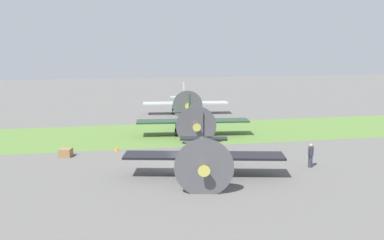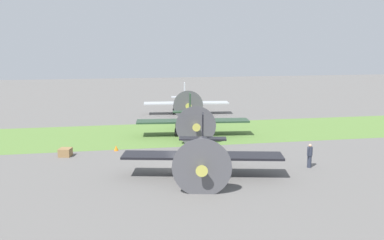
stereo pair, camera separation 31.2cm
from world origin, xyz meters
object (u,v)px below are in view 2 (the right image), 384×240
object	(u,v)px
ground_crew_chief	(310,155)
supply_crate	(65,152)
airplane_wingman	(193,119)
airplane_trail	(186,101)
runway_marker_cone	(116,148)
airplane_lead	(202,152)

from	to	relation	value
ground_crew_chief	supply_crate	size ratio (longest dim) A/B	1.92
airplane_wingman	airplane_trail	xyz separation A→B (m)	(-1.56, -12.43, -0.02)
airplane_trail	runway_marker_cone	distance (m)	19.33
ground_crew_chief	airplane_wingman	bearing A→B (deg)	80.74
airplane_lead	runway_marker_cone	xyz separation A→B (m)	(5.63, -7.73, -1.37)
ground_crew_chief	runway_marker_cone	world-z (taller)	ground_crew_chief
airplane_wingman	runway_marker_cone	bearing A→B (deg)	38.90
airplane_wingman	runway_marker_cone	distance (m)	8.81
airplane_lead	supply_crate	size ratio (longest dim) A/B	11.91
airplane_lead	ground_crew_chief	bearing A→B (deg)	-165.19
airplane_lead	airplane_wingman	xyz separation A→B (m)	(-1.70, -12.41, 0.02)
ground_crew_chief	airplane_trail	bearing A→B (deg)	64.36
airplane_lead	airplane_wingman	bearing A→B (deg)	-85.24
supply_crate	runway_marker_cone	distance (m)	4.07
ground_crew_chief	supply_crate	xyz separation A→B (m)	(17.44, -6.40, -0.59)
airplane_lead	ground_crew_chief	size ratio (longest dim) A/B	6.19
supply_crate	runway_marker_cone	size ratio (longest dim) A/B	2.05
airplane_trail	runway_marker_cone	bearing A→B (deg)	68.79
ground_crew_chief	supply_crate	world-z (taller)	ground_crew_chief
airplane_lead	airplane_trail	distance (m)	25.05
ground_crew_chief	runway_marker_cone	distance (m)	15.43
ground_crew_chief	runway_marker_cone	size ratio (longest dim) A/B	3.93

